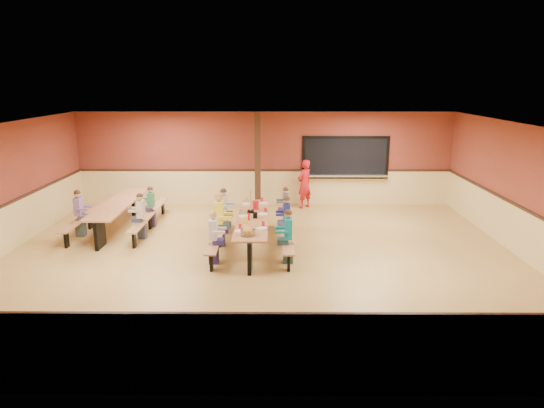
{
  "coord_description": "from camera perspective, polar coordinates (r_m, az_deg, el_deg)",
  "views": [
    {
      "loc": [
        0.33,
        -10.46,
        3.96
      ],
      "look_at": [
        0.27,
        0.5,
        1.15
      ],
      "focal_mm": 32.0,
      "sensor_mm": 36.0,
      "label": 1
    }
  ],
  "objects": [
    {
      "name": "room_envelope",
      "position": [
        10.96,
        -1.42,
        -2.98
      ],
      "size": [
        12.04,
        10.04,
        3.02
      ],
      "color": "brown",
      "rests_on": "ground"
    },
    {
      "name": "chip_bowl",
      "position": [
        10.37,
        -2.86,
        -3.29
      ],
      "size": [
        0.32,
        0.32,
        0.15
      ],
      "primitive_type": null,
      "color": "orange",
      "rests_on": "cafeteria_table_main"
    },
    {
      "name": "kitchen_pass_through",
      "position": [
        15.78,
        8.63,
        5.21
      ],
      "size": [
        2.78,
        0.28,
        1.38
      ],
      "color": "black",
      "rests_on": "ground"
    },
    {
      "name": "table_paddle",
      "position": [
        12.1,
        -2.52,
        -0.39
      ],
      "size": [
        0.16,
        0.16,
        0.56
      ],
      "color": "black",
      "rests_on": "cafeteria_table_main"
    },
    {
      "name": "condiment_mustard",
      "position": [
        11.2,
        -3.16,
        -1.9
      ],
      "size": [
        0.06,
        0.06,
        0.17
      ],
      "primitive_type": "cylinder",
      "color": "yellow",
      "rests_on": "cafeteria_table_main"
    },
    {
      "name": "punch_pitcher",
      "position": [
        12.42,
        -1.94,
        -0.14
      ],
      "size": [
        0.16,
        0.16,
        0.22
      ],
      "primitive_type": "cylinder",
      "color": "red",
      "rests_on": "cafeteria_table_main"
    },
    {
      "name": "place_settings",
      "position": [
        11.69,
        -2.26,
        -1.33
      ],
      "size": [
        0.65,
        3.3,
        0.11
      ],
      "primitive_type": null,
      "color": "beige",
      "rests_on": "cafeteria_table_main"
    },
    {
      "name": "seated_child_teal_right",
      "position": [
        10.71,
        1.92,
        -3.89
      ],
      "size": [
        0.37,
        0.3,
        1.21
      ],
      "primitive_type": null,
      "color": "#0E8290",
      "rests_on": "ground"
    },
    {
      "name": "seated_child_navy_right",
      "position": [
        12.05,
        1.74,
        -1.89
      ],
      "size": [
        0.35,
        0.29,
        1.17
      ],
      "primitive_type": null,
      "color": "navy",
      "rests_on": "ground"
    },
    {
      "name": "napkin_dispenser",
      "position": [
        11.66,
        -1.99,
        -1.32
      ],
      "size": [
        0.1,
        0.14,
        0.13
      ],
      "primitive_type": "cube",
      "color": "black",
      "rests_on": "cafeteria_table_main"
    },
    {
      "name": "seated_adult_yellow",
      "position": [
        11.86,
        -6.23,
        -1.84
      ],
      "size": [
        0.43,
        0.35,
        1.33
      ],
      "primitive_type": null,
      "color": "yellow",
      "rests_on": "ground"
    },
    {
      "name": "seated_child_grey_left",
      "position": [
        12.89,
        -5.7,
        -0.83
      ],
      "size": [
        0.36,
        0.29,
        1.19
      ],
      "primitive_type": null,
      "color": "#B0B0B0",
      "rests_on": "ground"
    },
    {
      "name": "ground",
      "position": [
        11.19,
        -1.4,
        -6.36
      ],
      "size": [
        12.0,
        12.0,
        0.0
      ],
      "primitive_type": "plane",
      "color": "olive",
      "rests_on": "ground"
    },
    {
      "name": "seated_child_char_right",
      "position": [
        13.24,
        1.61,
        -0.49
      ],
      "size": [
        0.33,
        0.27,
        1.13
      ],
      "primitive_type": null,
      "color": "#4E515A",
      "rests_on": "ground"
    },
    {
      "name": "structural_post",
      "position": [
        15.07,
        -1.7,
        4.98
      ],
      "size": [
        0.18,
        0.18,
        3.0
      ],
      "primitive_type": "cube",
      "color": "black",
      "rests_on": "ground"
    },
    {
      "name": "seated_child_white_left",
      "position": [
        10.76,
        -6.92,
        -3.97
      ],
      "size": [
        0.36,
        0.29,
        1.18
      ],
      "primitive_type": null,
      "color": "silver",
      "rests_on": "ground"
    },
    {
      "name": "seated_child_green_sec",
      "position": [
        13.79,
        -14.01,
        -0.33
      ],
      "size": [
        0.33,
        0.27,
        1.12
      ],
      "primitive_type": null,
      "color": "#3B8360",
      "rests_on": "ground"
    },
    {
      "name": "seated_child_tan_sec",
      "position": [
        12.81,
        -15.14,
        -1.4
      ],
      "size": [
        0.35,
        0.29,
        1.17
      ],
      "primitive_type": null,
      "color": "#BDB498",
      "rests_on": "ground"
    },
    {
      "name": "cafeteria_table_main",
      "position": [
        11.77,
        -2.25,
        -2.6
      ],
      "size": [
        1.91,
        3.7,
        0.74
      ],
      "color": "#A76B42",
      "rests_on": "ground"
    },
    {
      "name": "seated_child_purple_sec",
      "position": [
        13.5,
        -21.72,
        -1.05
      ],
      "size": [
        0.37,
        0.3,
        1.21
      ],
      "primitive_type": null,
      "color": "slate",
      "rests_on": "ground"
    },
    {
      "name": "condiment_ketchup",
      "position": [
        11.47,
        -2.74,
        -1.5
      ],
      "size": [
        0.06,
        0.06,
        0.17
      ],
      "primitive_type": "cylinder",
      "color": "#B2140F",
      "rests_on": "cafeteria_table_main"
    },
    {
      "name": "standing_woman",
      "position": [
        15.37,
        3.84,
        2.38
      ],
      "size": [
        0.66,
        0.66,
        1.55
      ],
      "primitive_type": "imported",
      "rotation": [
        0.0,
        0.0,
        3.92
      ],
      "color": "red",
      "rests_on": "ground"
    },
    {
      "name": "cafeteria_table_second",
      "position": [
        13.83,
        -17.54,
        -0.68
      ],
      "size": [
        1.91,
        3.7,
        0.74
      ],
      "color": "#A76B42",
      "rests_on": "ground"
    }
  ]
}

